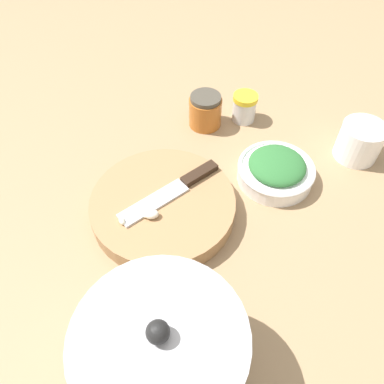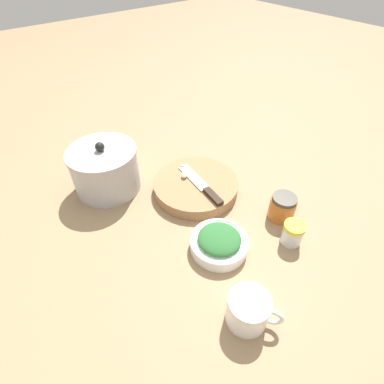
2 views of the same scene
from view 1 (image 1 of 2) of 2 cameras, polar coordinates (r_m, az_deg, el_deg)
The scene contains 9 objects.
ground_plane at distance 0.74m, azimuth 1.18°, elevation -1.58°, with size 5.00×5.00×0.00m, color #997A56.
cutting_board at distance 0.71m, azimuth -4.42°, elevation -2.13°, with size 0.27×0.27×0.04m.
chef_knife at distance 0.71m, azimuth -2.36°, elevation 0.63°, with size 0.22×0.05×0.01m.
garlic_cloves at distance 0.67m, azimuth -7.07°, elevation -3.54°, with size 0.07×0.05×0.02m.
herb_bowl at distance 0.78m, azimuth 12.68°, elevation 3.31°, with size 0.16×0.16×0.06m.
spice_jar at distance 0.91m, azimuth 7.99°, elevation 12.67°, with size 0.06×0.06×0.07m.
coffee_mug at distance 0.88m, azimuth 24.16°, elevation 7.13°, with size 0.11×0.09×0.08m.
honey_jar at distance 0.89m, azimuth 2.03°, elevation 12.28°, with size 0.08×0.08×0.08m.
stock_pot at distance 0.53m, azimuth -4.52°, elevation -23.60°, with size 0.21×0.21×0.17m.
Camera 1 is at (0.34, 0.31, 0.58)m, focal length 35.00 mm.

